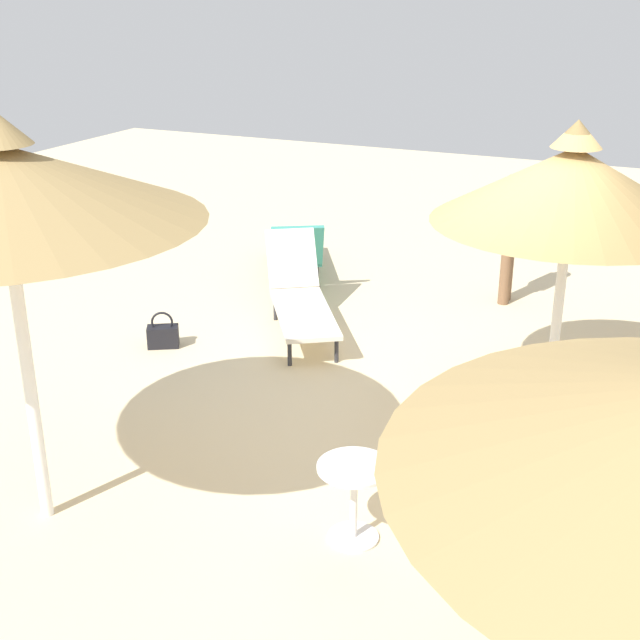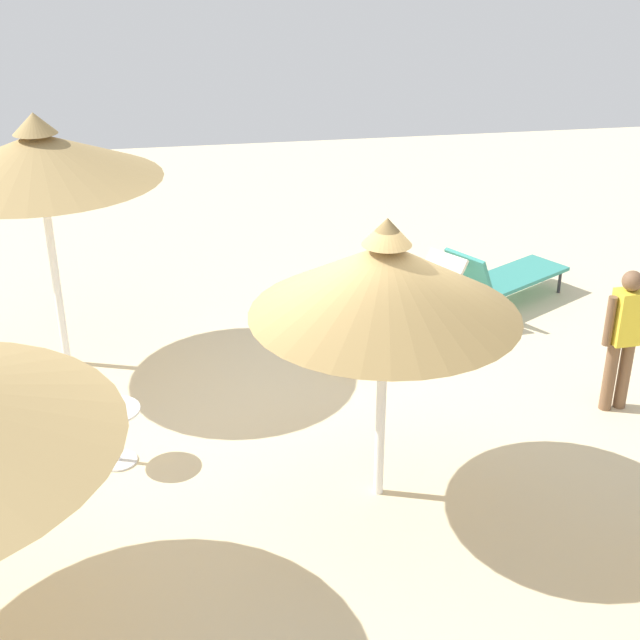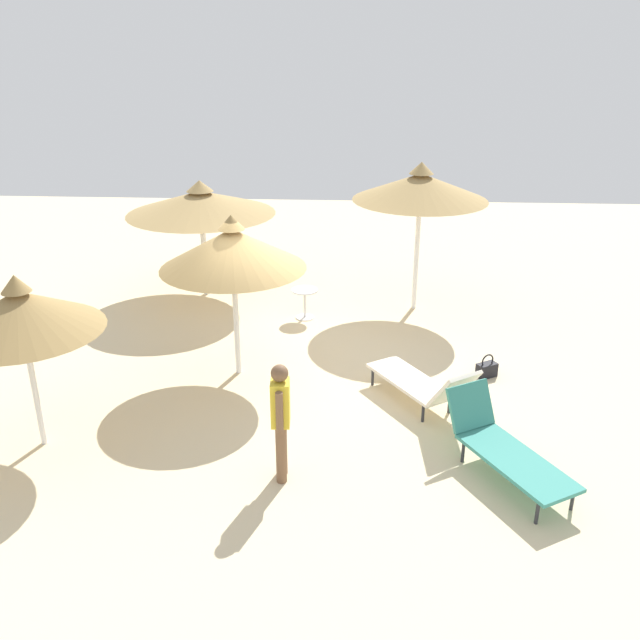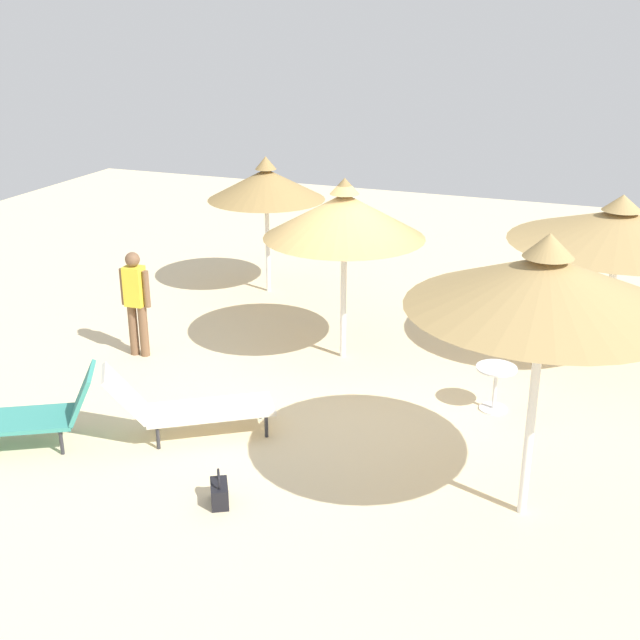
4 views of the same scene
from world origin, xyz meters
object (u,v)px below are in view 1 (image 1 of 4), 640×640
object	(u,v)px
parasol_umbrella_edge	(1,184)
lounge_chair_front	(300,296)
handbag	(163,335)
side_table_round	(354,490)
person_standing_near_right	(510,231)
parasol_umbrella_center	(572,185)
lounge_chair_near_left	(293,247)

from	to	relation	value
parasol_umbrella_edge	lounge_chair_front	distance (m)	4.43
handbag	side_table_round	xyz separation A→B (m)	(-2.26, -3.09, 0.27)
lounge_chair_front	person_standing_near_right	distance (m)	2.65
parasol_umbrella_edge	parasol_umbrella_center	xyz separation A→B (m)	(2.98, -3.03, -0.34)
parasol_umbrella_edge	handbag	bearing A→B (deg)	18.27
person_standing_near_right	lounge_chair_near_left	bearing A→B (deg)	94.73
handbag	side_table_round	bearing A→B (deg)	-126.12
lounge_chair_near_left	person_standing_near_right	bearing A→B (deg)	-85.27
lounge_chair_front	side_table_round	bearing A→B (deg)	-148.93
parasol_umbrella_center	person_standing_near_right	xyz separation A→B (m)	(2.77, 1.01, -1.21)
lounge_chair_near_left	person_standing_near_right	size ratio (longest dim) A/B	1.24
lounge_chair_near_left	handbag	distance (m)	2.65
lounge_chair_near_left	handbag	world-z (taller)	lounge_chair_near_left
parasol_umbrella_edge	lounge_chair_near_left	distance (m)	5.93
lounge_chair_near_left	side_table_round	bearing A→B (deg)	-149.83
parasol_umbrella_center	lounge_chair_near_left	xyz separation A→B (m)	(2.55, 3.73, -1.69)
parasol_umbrella_center	parasol_umbrella_edge	bearing A→B (deg)	134.55
person_standing_near_right	side_table_round	size ratio (longest dim) A/B	2.67
parasol_umbrella_edge	lounge_chair_front	bearing A→B (deg)	-2.22
lounge_chair_front	handbag	distance (m)	1.54
person_standing_near_right	handbag	size ratio (longest dim) A/B	3.93
lounge_chair_near_left	lounge_chair_front	distance (m)	1.81
person_standing_near_right	side_table_round	xyz separation A→B (m)	(-5.11, -0.12, -0.48)
handbag	side_table_round	distance (m)	3.84
parasol_umbrella_edge	side_table_round	world-z (taller)	parasol_umbrella_edge
lounge_chair_front	side_table_round	distance (m)	3.84
parasol_umbrella_center	handbag	xyz separation A→B (m)	(-0.08, 3.99, -1.96)
handbag	side_table_round	size ratio (longest dim) A/B	0.68
person_standing_near_right	handbag	xyz separation A→B (m)	(-2.85, 2.97, -0.74)
parasol_umbrella_center	person_standing_near_right	distance (m)	3.19
parasol_umbrella_edge	side_table_round	size ratio (longest dim) A/B	4.96
lounge_chair_front	handbag	size ratio (longest dim) A/B	4.88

